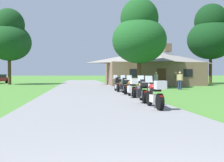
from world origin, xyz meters
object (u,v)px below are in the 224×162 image
at_px(motorcycle_orange_third_in_row, 132,88).
at_px(bystander_tan_shirt_by_tree, 180,80).
at_px(tree_left_far, 9,37).
at_px(motorcycle_green_fourth_in_row, 125,86).
at_px(motorcycle_yellow_second_in_row, 143,91).
at_px(bystander_gray_shirt_beside_signpost, 156,79).
at_px(bystander_olive_shirt_near_lodge, 176,79).
at_px(motorcycle_black_farthest_in_row, 117,84).
at_px(tree_by_lodge_front, 139,34).
at_px(tree_right_of_lodge, 211,34).
at_px(motorcycle_red_nearest_to_camera, 155,94).

distance_m(motorcycle_orange_third_in_row, bystander_tan_shirt_by_tree, 9.79).
bearing_deg(tree_left_far, motorcycle_green_fourth_in_row, -57.16).
distance_m(motorcycle_yellow_second_in_row, motorcycle_orange_third_in_row, 2.80).
relative_size(motorcycle_green_fourth_in_row, bystander_gray_shirt_beside_signpost, 1.25).
height_order(motorcycle_orange_third_in_row, bystander_olive_shirt_near_lodge, bystander_olive_shirt_near_lodge).
height_order(motorcycle_black_farthest_in_row, bystander_gray_shirt_beside_signpost, bystander_gray_shirt_beside_signpost).
xyz_separation_m(bystander_olive_shirt_near_lodge, tree_left_far, (-19.81, 10.63, 5.59)).
height_order(motorcycle_yellow_second_in_row, motorcycle_orange_third_in_row, same).
bearing_deg(bystander_tan_shirt_by_tree, motorcycle_orange_third_in_row, 80.75).
distance_m(tree_by_lodge_front, tree_right_of_lodge, 16.62).
bearing_deg(tree_by_lodge_front, motorcycle_orange_third_in_row, -105.54).
distance_m(motorcycle_red_nearest_to_camera, motorcycle_green_fourth_in_row, 7.67).
relative_size(motorcycle_green_fourth_in_row, bystander_tan_shirt_by_tree, 1.25).
relative_size(tree_left_far, tree_by_lodge_front, 1.14).
height_order(motorcycle_orange_third_in_row, tree_left_far, tree_left_far).
relative_size(motorcycle_red_nearest_to_camera, motorcycle_orange_third_in_row, 1.00).
bearing_deg(tree_by_lodge_front, motorcycle_yellow_second_in_row, -102.70).
xyz_separation_m(motorcycle_black_farthest_in_row, tree_by_lodge_front, (3.18, 5.77, 4.94)).
distance_m(motorcycle_yellow_second_in_row, tree_by_lodge_front, 14.88).
relative_size(bystander_gray_shirt_beside_signpost, tree_by_lodge_front, 0.18).
bearing_deg(motorcycle_orange_third_in_row, bystander_gray_shirt_beside_signpost, 65.87).
bearing_deg(motorcycle_orange_third_in_row, motorcycle_black_farthest_in_row, 92.13).
bearing_deg(motorcycle_red_nearest_to_camera, bystander_gray_shirt_beside_signpost, 72.19).
height_order(motorcycle_black_farthest_in_row, tree_left_far, tree_left_far).
relative_size(motorcycle_red_nearest_to_camera, motorcycle_black_farthest_in_row, 1.00).
bearing_deg(bystander_tan_shirt_by_tree, motorcycle_red_nearest_to_camera, 93.12).
xyz_separation_m(motorcycle_red_nearest_to_camera, bystander_olive_shirt_near_lodge, (7.34, 16.59, 0.33)).
xyz_separation_m(motorcycle_red_nearest_to_camera, motorcycle_yellow_second_in_row, (0.09, 2.27, -0.01)).
distance_m(motorcycle_red_nearest_to_camera, bystander_gray_shirt_beside_signpost, 15.74).
height_order(motorcycle_black_farthest_in_row, bystander_tan_shirt_by_tree, bystander_tan_shirt_by_tree).
bearing_deg(motorcycle_yellow_second_in_row, motorcycle_green_fourth_in_row, 96.36).
xyz_separation_m(motorcycle_red_nearest_to_camera, bystander_tan_shirt_by_tree, (6.24, 12.73, 0.31)).
bearing_deg(motorcycle_orange_third_in_row, motorcycle_red_nearest_to_camera, -91.33).
bearing_deg(motorcycle_red_nearest_to_camera, tree_left_far, 114.16).
relative_size(motorcycle_green_fourth_in_row, bystander_olive_shirt_near_lodge, 1.24).
bearing_deg(tree_by_lodge_front, bystander_olive_shirt_near_lodge, 8.54).
bearing_deg(bystander_olive_shirt_near_lodge, bystander_tan_shirt_by_tree, -19.57).
relative_size(motorcycle_black_farthest_in_row, bystander_gray_shirt_beside_signpost, 1.25).
bearing_deg(motorcycle_yellow_second_in_row, tree_by_lodge_front, 84.22).
bearing_deg(motorcycle_red_nearest_to_camera, motorcycle_green_fourth_in_row, 88.44).
distance_m(bystander_gray_shirt_beside_signpost, tree_left_far, 21.79).
relative_size(bystander_tan_shirt_by_tree, tree_by_lodge_front, 0.18).
height_order(motorcycle_orange_third_in_row, tree_by_lodge_front, tree_by_lodge_front).
distance_m(motorcycle_orange_third_in_row, tree_right_of_lodge, 27.25).
height_order(motorcycle_yellow_second_in_row, motorcycle_black_farthest_in_row, same).
height_order(motorcycle_red_nearest_to_camera, motorcycle_orange_third_in_row, same).
distance_m(motorcycle_red_nearest_to_camera, bystander_tan_shirt_by_tree, 14.18).
distance_m(motorcycle_green_fourth_in_row, bystander_tan_shirt_by_tree, 7.93).
distance_m(bystander_gray_shirt_beside_signpost, bystander_tan_shirt_by_tree, 2.77).
xyz_separation_m(motorcycle_green_fourth_in_row, tree_right_of_lodge, (16.22, 18.26, 6.71)).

